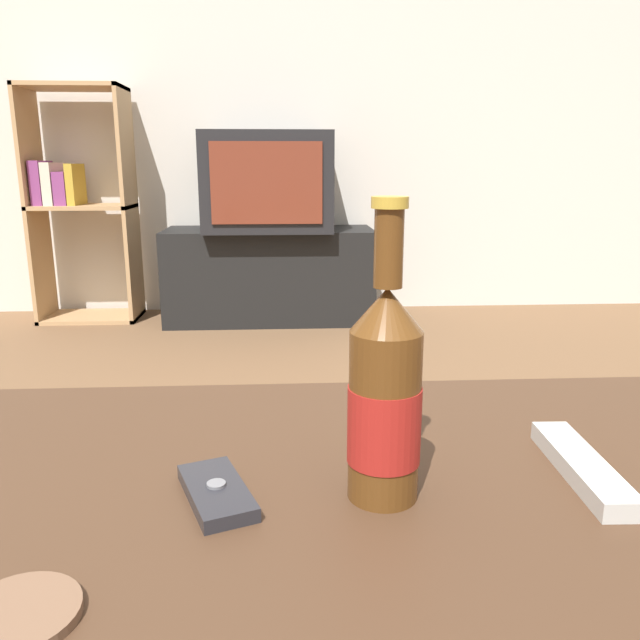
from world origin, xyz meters
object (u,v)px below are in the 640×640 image
bookshelf (76,201)px  remote_control (582,466)px  beer_bottle (385,397)px  tv_stand (270,275)px  cell_phone (217,492)px  television (268,182)px

bookshelf → remote_control: bearing=-63.6°
beer_bottle → tv_stand: bearing=93.6°
tv_stand → cell_phone: size_ratio=8.68×
bookshelf → beer_bottle: 3.01m
television → remote_control: (0.38, -2.67, -0.21)m
cell_phone → remote_control: 0.37m
tv_stand → television: 0.48m
bookshelf → cell_phone: 2.95m
beer_bottle → cell_phone: (-0.16, 0.00, -0.09)m
tv_stand → remote_control: remote_control is taller
cell_phone → tv_stand: bearing=69.7°
television → cell_phone: bearing=-89.8°
cell_phone → remote_control: bearing=-16.5°
television → remote_control: 2.71m
tv_stand → beer_bottle: size_ratio=3.78×
cell_phone → bookshelf: bearing=89.2°
beer_bottle → cell_phone: size_ratio=2.30×
television → cell_phone: television is taller
tv_stand → cell_phone: 2.71m
television → cell_phone: 2.71m
television → bookshelf: (-0.99, 0.08, -0.10)m
television → bookshelf: 0.99m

